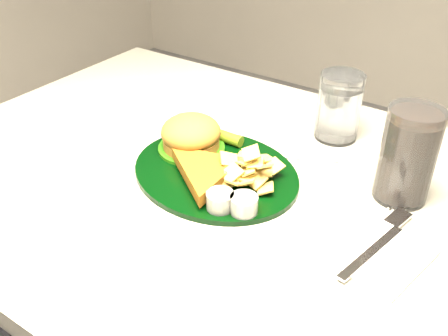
% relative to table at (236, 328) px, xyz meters
% --- Properties ---
extents(table, '(1.20, 0.80, 0.75)m').
position_rel_table_xyz_m(table, '(0.00, 0.00, 0.00)').
color(table, '#A7A297').
rests_on(table, ground).
extents(dinner_plate, '(0.35, 0.31, 0.07)m').
position_rel_table_xyz_m(dinner_plate, '(-0.05, -0.00, 0.41)').
color(dinner_plate, black).
rests_on(dinner_plate, table).
extents(water_glass, '(0.10, 0.10, 0.13)m').
position_rel_table_xyz_m(water_glass, '(0.07, 0.24, 0.44)').
color(water_glass, white).
rests_on(water_glass, table).
extents(cola_glass, '(0.10, 0.10, 0.16)m').
position_rel_table_xyz_m(cola_glass, '(0.24, 0.11, 0.45)').
color(cola_glass, black).
rests_on(cola_glass, table).
extents(fork_napkin, '(0.18, 0.22, 0.01)m').
position_rel_table_xyz_m(fork_napkin, '(0.25, -0.04, 0.38)').
color(fork_napkin, silver).
rests_on(fork_napkin, table).
extents(spoon, '(0.06, 0.16, 0.01)m').
position_rel_table_xyz_m(spoon, '(-0.13, -0.03, 0.38)').
color(spoon, silver).
rests_on(spoon, table).
extents(ramekin, '(0.04, 0.04, 0.03)m').
position_rel_table_xyz_m(ramekin, '(-0.25, 0.12, 0.39)').
color(ramekin, silver).
rests_on(ramekin, table).
extents(wrapped_straw, '(0.21, 0.15, 0.01)m').
position_rel_table_xyz_m(wrapped_straw, '(0.02, 0.11, 0.38)').
color(wrapped_straw, white).
rests_on(wrapped_straw, table).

